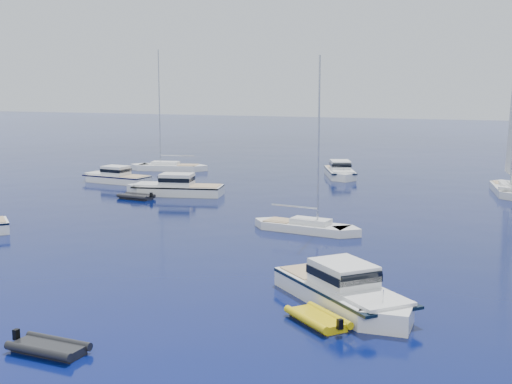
% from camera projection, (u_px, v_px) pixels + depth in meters
% --- Properties ---
extents(ground, '(400.00, 400.00, 0.00)m').
position_uv_depth(ground, '(50.00, 317.00, 32.19)').
color(ground, navy).
rests_on(ground, ground).
extents(motor_cruiser_right, '(9.88, 9.32, 2.73)m').
position_uv_depth(motor_cruiser_right, '(345.00, 305.00, 33.90)').
color(motor_cruiser_right, silver).
rests_on(motor_cruiser_right, ground).
extents(motor_cruiser_centre, '(10.90, 5.60, 2.74)m').
position_uv_depth(motor_cruiser_centre, '(175.00, 195.00, 67.99)').
color(motor_cruiser_centre, silver).
rests_on(motor_cruiser_centre, ground).
extents(motor_cruiser_far_l, '(9.34, 3.61, 2.39)m').
position_uv_depth(motor_cruiser_far_l, '(115.00, 182.00, 76.72)').
color(motor_cruiser_far_l, white).
rests_on(motor_cruiser_far_l, ground).
extents(motor_cruiser_horizon, '(6.52, 10.02, 2.53)m').
position_uv_depth(motor_cruiser_horizon, '(340.00, 177.00, 81.10)').
color(motor_cruiser_horizon, white).
rests_on(motor_cruiser_horizon, ground).
extents(sailboat_centre, '(9.35, 3.37, 13.44)m').
position_uv_depth(sailboat_centre, '(306.00, 231.00, 51.07)').
color(sailboat_centre, silver).
rests_on(sailboat_centre, ground).
extents(sailboat_sails_r, '(4.82, 11.17, 15.92)m').
position_uv_depth(sailboat_sails_r, '(508.00, 193.00, 69.05)').
color(sailboat_sails_r, silver).
rests_on(sailboat_sails_r, ground).
extents(sailboat_far_l, '(11.13, 5.08, 15.85)m').
position_uv_depth(sailboat_far_l, '(169.00, 170.00, 87.79)').
color(sailboat_far_l, white).
rests_on(sailboat_far_l, ground).
extents(tender_yellow, '(3.98, 3.76, 0.95)m').
position_uv_depth(tender_yellow, '(318.00, 323.00, 31.34)').
color(tender_yellow, gold).
rests_on(tender_yellow, ground).
extents(tender_grey_near, '(3.47, 2.00, 0.95)m').
position_uv_depth(tender_grey_near, '(49.00, 353.00, 27.87)').
color(tender_grey_near, black).
rests_on(tender_grey_near, ground).
extents(tender_grey_far, '(3.81, 2.33, 0.95)m').
position_uv_depth(tender_grey_far, '(136.00, 199.00, 65.70)').
color(tender_grey_far, black).
rests_on(tender_grey_far, ground).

